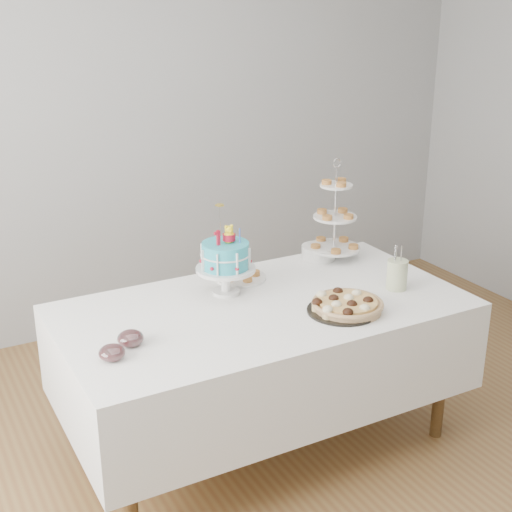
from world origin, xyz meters
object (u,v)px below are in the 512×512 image
tiered_stand (335,218)px  jam_bowl_a (112,353)px  plate_stack (319,252)px  cupcake_tray (343,305)px  pie (348,305)px  pastry_plate (241,276)px  jam_bowl_b (130,338)px  utensil_pitcher (397,273)px  table (263,347)px  birthday_cake (226,270)px

tiered_stand → jam_bowl_a: 1.56m
plate_stack → cupcake_tray: bearing=-114.3°
pie → pastry_plate: size_ratio=1.27×
jam_bowl_b → cupcake_tray: bearing=-8.7°
jam_bowl_a → utensil_pitcher: utensil_pitcher is taller
utensil_pitcher → cupcake_tray: bearing=-170.1°
tiered_stand → plate_stack: (-0.08, 0.04, -0.20)m
pie → jam_bowl_b: bearing=171.3°
table → jam_bowl_b: bearing=-172.0°
birthday_cake → pie: (0.40, -0.45, -0.09)m
birthday_cake → cupcake_tray: size_ratio=1.36×
tiered_stand → pastry_plate: tiered_stand is taller
plate_stack → pastry_plate: size_ratio=0.72×
table → pastry_plate: bearing=80.8°
jam_bowl_b → pastry_plate: bearing=30.4°
pie → jam_bowl_b: (-1.00, 0.15, 0.00)m
table → pie: (0.31, -0.25, 0.26)m
pastry_plate → jam_bowl_b: size_ratio=2.36×
plate_stack → table: bearing=-145.1°
pie → tiered_stand: tiered_stand is taller
table → birthday_cake: (-0.09, 0.20, 0.35)m
table → plate_stack: plate_stack is taller
pastry_plate → jam_bowl_a: 1.00m
pie → tiered_stand: bearing=60.9°
table → tiered_stand: bearing=29.3°
pie → table: bearing=140.9°
plate_stack → jam_bowl_a: bearing=-157.0°
birthday_cake → table: bearing=-66.0°
birthday_cake → utensil_pitcher: (0.77, -0.35, -0.04)m
cupcake_tray → tiered_stand: bearing=59.0°
cupcake_tray → plate_stack: cupcake_tray is taller
cupcake_tray → jam_bowl_a: 1.08m
table → birthday_cake: size_ratio=4.29×
table → utensil_pitcher: size_ratio=8.37×
table → utensil_pitcher: bearing=-12.3°
birthday_cake → pastry_plate: size_ratio=1.70×
tiered_stand → plate_stack: tiered_stand is taller
table → pie: 0.47m
pastry_plate → pie: bearing=-66.8°
tiered_stand → utensil_pitcher: tiered_stand is taller
jam_bowl_a → jam_bowl_b: jam_bowl_b is taller
pastry_plate → tiered_stand: bearing=2.5°
pastry_plate → jam_bowl_a: (-0.85, -0.52, 0.01)m
cupcake_tray → jam_bowl_a: bearing=176.6°
tiered_stand → plate_stack: 0.22m
birthday_cake → jam_bowl_b: bearing=-153.9°
table → pie: bearing=-39.1°
jam_bowl_a → jam_bowl_b: (0.11, 0.08, 0.00)m
birthday_cake → tiered_stand: (0.74, 0.16, 0.11)m
plate_stack → jam_bowl_b: plate_stack is taller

